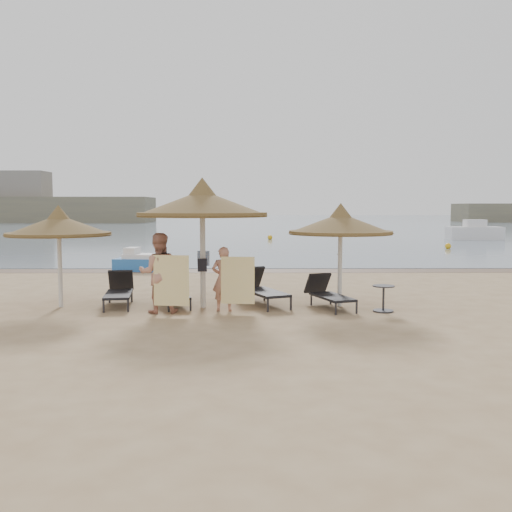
{
  "coord_description": "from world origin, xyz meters",
  "views": [
    {
      "loc": [
        1.12,
        -13.04,
        2.54
      ],
      "look_at": [
        1.22,
        1.2,
        1.3
      ],
      "focal_mm": 40.0,
      "sensor_mm": 36.0,
      "label": 1
    }
  ],
  "objects": [
    {
      "name": "lounger_far_right",
      "position": [
        3.03,
        1.15,
        0.37
      ],
      "size": [
        1.15,
        1.93,
        0.82
      ],
      "rotation": [
        0.0,
        0.0,
        0.32
      ],
      "color": "#2A2A2E",
      "rests_on": "ground"
    },
    {
      "name": "pedal_boat",
      "position": [
        -3.31,
        9.45,
        0.34
      ],
      "size": [
        2.11,
        1.43,
        0.92
      ],
      "rotation": [
        0.0,
        0.0,
        -0.14
      ],
      "color": "blue",
      "rests_on": "ground"
    },
    {
      "name": "lounger_near_right",
      "position": [
        1.34,
        1.68,
        0.42
      ],
      "size": [
        1.45,
        2.18,
        0.93
      ],
      "rotation": [
        0.0,
        0.0,
        0.41
      ],
      "color": "#2A2A2E",
      "rests_on": "ground"
    },
    {
      "name": "towel_left",
      "position": [
        -0.76,
        0.12,
        0.82
      ],
      "size": [
        0.84,
        0.14,
        1.19
      ],
      "rotation": [
        0.0,
        0.0,
        -0.14
      ],
      "color": "yellow",
      "rests_on": "ground"
    },
    {
      "name": "buoy_right",
      "position": [
        12.82,
        20.76,
        0.18
      ],
      "size": [
        0.36,
        0.36,
        0.36
      ],
      "primitive_type": "sphere",
      "color": "#F4AE12",
      "rests_on": "ground"
    },
    {
      "name": "lounger_far_left",
      "position": [
        -2.31,
        1.54,
        0.38
      ],
      "size": [
        0.91,
        1.99,
        0.86
      ],
      "rotation": [
        0.0,
        0.0,
        0.15
      ],
      "color": "#2A2A2E",
      "rests_on": "ground"
    },
    {
      "name": "lounger_near_left",
      "position": [
        -0.92,
        1.55,
        0.36
      ],
      "size": [
        1.08,
        1.88,
        0.8
      ],
      "rotation": [
        0.0,
        0.0,
        0.29
      ],
      "color": "#2A2A2E",
      "rests_on": "ground"
    },
    {
      "name": "buoy_mid",
      "position": [
        2.49,
        30.33,
        0.19
      ],
      "size": [
        0.37,
        0.37,
        0.37
      ],
      "primitive_type": "sphere",
      "color": "#F4AE12",
      "rests_on": "ground"
    },
    {
      "name": "person_right",
      "position": [
        0.43,
        0.68,
        0.91
      ],
      "size": [
        0.88,
        0.61,
        1.83
      ],
      "primitive_type": "imported",
      "rotation": [
        0.0,
        0.0,
        3.06
      ],
      "color": "tan",
      "rests_on": "ground"
    },
    {
      "name": "side_table",
      "position": [
        4.3,
        0.56,
        0.3
      ],
      "size": [
        0.53,
        0.53,
        0.64
      ],
      "rotation": [
        0.0,
        0.0,
        -0.36
      ],
      "color": "#2A2A2E",
      "rests_on": "ground"
    },
    {
      "name": "palapa_right",
      "position": [
        3.35,
        1.32,
        2.09
      ],
      "size": [
        2.65,
        2.65,
        2.63
      ],
      "rotation": [
        0.0,
        0.0,
        0.29
      ],
      "color": "silver",
      "rests_on": "ground"
    },
    {
      "name": "ground",
      "position": [
        0.0,
        0.0,
        0.0
      ],
      "size": [
        160.0,
        160.0,
        0.0
      ],
      "primitive_type": "plane",
      "color": "tan",
      "rests_on": "ground"
    },
    {
      "name": "far_shore",
      "position": [
        -25.1,
        77.82,
        2.91
      ],
      "size": [
        150.0,
        54.8,
        12.0
      ],
      "color": "#787155",
      "rests_on": "ground"
    },
    {
      "name": "wet_sand_strip",
      "position": [
        0.0,
        9.4,
        0.0
      ],
      "size": [
        200.0,
        1.6,
        0.01
      ],
      "primitive_type": "cube",
      "color": "brown",
      "rests_on": "ground"
    },
    {
      "name": "palapa_left",
      "position": [
        -3.72,
        1.25,
        2.05
      ],
      "size": [
        2.6,
        2.6,
        2.58
      ],
      "rotation": [
        0.0,
        0.0,
        0.34
      ],
      "color": "silver",
      "rests_on": "ground"
    },
    {
      "name": "towel_right",
      "position": [
        0.78,
        0.43,
        0.78
      ],
      "size": [
        0.81,
        0.11,
        1.13
      ],
      "rotation": [
        0.0,
        0.0,
        -0.11
      ],
      "color": "yellow",
      "rests_on": "ground"
    },
    {
      "name": "bag_patterned",
      "position": [
        -0.12,
        1.36,
        1.23
      ],
      "size": [
        0.31,
        0.17,
        0.37
      ],
      "rotation": [
        0.0,
        0.0,
        -0.26
      ],
      "color": "silver",
      "rests_on": "ground"
    },
    {
      "name": "sea",
      "position": [
        0.0,
        80.0,
        0.01
      ],
      "size": [
        200.0,
        140.0,
        0.03
      ],
      "primitive_type": "cube",
      "color": "slate",
      "rests_on": "ground"
    },
    {
      "name": "palapa_center",
      "position": [
        -0.12,
        1.18,
        2.59
      ],
      "size": [
        3.29,
        3.29,
        3.26
      ],
      "rotation": [
        0.0,
        0.0,
        0.25
      ],
      "color": "silver",
      "rests_on": "ground"
    },
    {
      "name": "person_left",
      "position": [
        -1.11,
        0.47,
        1.11
      ],
      "size": [
        1.1,
        0.79,
        2.22
      ],
      "primitive_type": "imported",
      "rotation": [
        0.0,
        0.0,
        3.27
      ],
      "color": "tan",
      "rests_on": "ground"
    },
    {
      "name": "bag_dark",
      "position": [
        -0.12,
        1.02,
        1.09
      ],
      "size": [
        0.23,
        0.09,
        0.32
      ],
      "rotation": [
        0.0,
        0.0,
        0.05
      ],
      "color": "black",
      "rests_on": "ground"
    }
  ]
}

